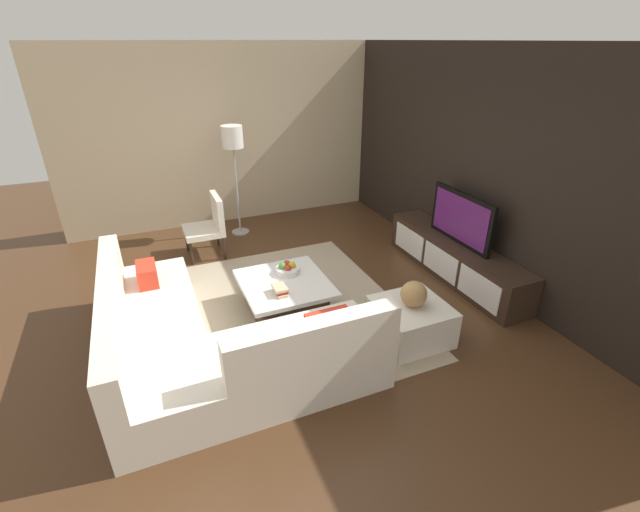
# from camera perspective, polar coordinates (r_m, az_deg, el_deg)

# --- Properties ---
(ground_plane) EXTENTS (14.00, 14.00, 0.00)m
(ground_plane) POSITION_cam_1_polar(r_m,az_deg,el_deg) (4.98, -5.25, -7.91)
(ground_plane) COLOR #4C301C
(feature_wall_back) EXTENTS (6.40, 0.12, 2.80)m
(feature_wall_back) POSITION_cam_1_polar(r_m,az_deg,el_deg) (5.70, 21.28, 10.50)
(feature_wall_back) COLOR black
(feature_wall_back) RESTS_ON ground
(side_wall_left) EXTENTS (0.12, 5.20, 2.80)m
(side_wall_left) POSITION_cam_1_polar(r_m,az_deg,el_deg) (7.40, -12.25, 15.06)
(side_wall_left) COLOR #C6B28E
(side_wall_left) RESTS_ON ground
(area_rug) EXTENTS (3.02, 2.73, 0.01)m
(area_rug) POSITION_cam_1_polar(r_m,az_deg,el_deg) (5.05, -5.61, -7.27)
(area_rug) COLOR tan
(area_rug) RESTS_ON ground
(media_console) EXTENTS (2.32, 0.47, 0.50)m
(media_console) POSITION_cam_1_polar(r_m,az_deg,el_deg) (5.90, 17.30, -0.41)
(media_console) COLOR #332319
(media_console) RESTS_ON ground
(television) EXTENTS (1.08, 0.06, 0.64)m
(television) POSITION_cam_1_polar(r_m,az_deg,el_deg) (5.68, 18.08, 4.74)
(television) COLOR black
(television) RESTS_ON media_console
(sectional_couch) EXTENTS (2.53, 2.32, 0.85)m
(sectional_couch) POSITION_cam_1_polar(r_m,az_deg,el_deg) (4.25, -14.96, -10.82)
(sectional_couch) COLOR silver
(sectional_couch) RESTS_ON ground
(coffee_table) EXTENTS (1.01, 0.95, 0.38)m
(coffee_table) POSITION_cam_1_polar(r_m,az_deg,el_deg) (4.97, -4.61, -5.15)
(coffee_table) COLOR #332319
(coffee_table) RESTS_ON ground
(accent_chair_near) EXTENTS (0.55, 0.53, 0.87)m
(accent_chair_near) POSITION_cam_1_polar(r_m,az_deg,el_deg) (6.35, -14.32, 4.28)
(accent_chair_near) COLOR #332319
(accent_chair_near) RESTS_ON ground
(floor_lamp) EXTENTS (0.31, 0.31, 1.69)m
(floor_lamp) POSITION_cam_1_polar(r_m,az_deg,el_deg) (6.74, -11.39, 14.21)
(floor_lamp) COLOR #A5A5AA
(floor_lamp) RESTS_ON ground
(ottoman) EXTENTS (0.70, 0.70, 0.40)m
(ottoman) POSITION_cam_1_polar(r_m,az_deg,el_deg) (4.63, 11.83, -8.43)
(ottoman) COLOR silver
(ottoman) RESTS_ON ground
(fruit_bowl) EXTENTS (0.28, 0.28, 0.14)m
(fruit_bowl) POSITION_cam_1_polar(r_m,az_deg,el_deg) (5.03, -4.30, -1.68)
(fruit_bowl) COLOR silver
(fruit_bowl) RESTS_ON coffee_table
(decorative_ball) EXTENTS (0.27, 0.27, 0.27)m
(decorative_ball) POSITION_cam_1_polar(r_m,az_deg,el_deg) (4.45, 12.23, -4.91)
(decorative_ball) COLOR #AD8451
(decorative_ball) RESTS_ON ottoman
(book_stack) EXTENTS (0.22, 0.14, 0.09)m
(book_stack) POSITION_cam_1_polar(r_m,az_deg,el_deg) (4.65, -5.28, -4.43)
(book_stack) COLOR #CCB78C
(book_stack) RESTS_ON coffee_table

